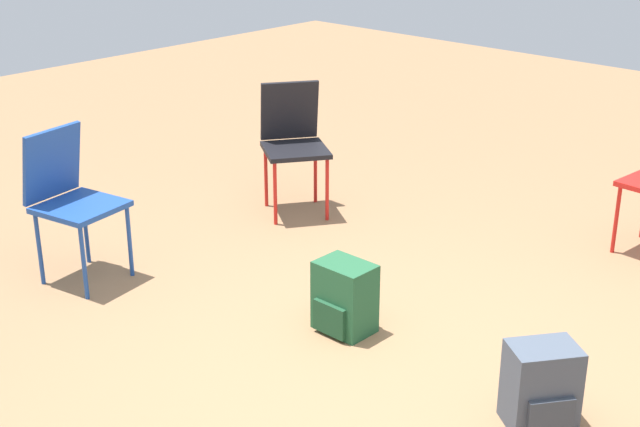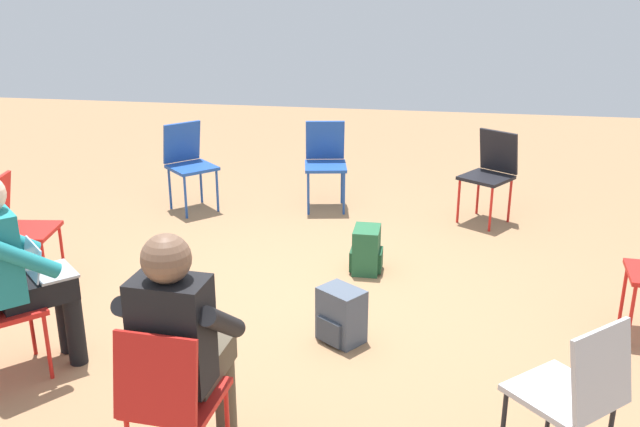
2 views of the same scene
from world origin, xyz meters
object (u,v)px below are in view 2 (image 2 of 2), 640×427
object	(u,v)px
chair_south	(169,396)
person_with_laptop	(15,264)
person_in_black	(182,338)
chair_north	(325,158)
chair_northwest	(188,160)
chair_southeast	(575,390)
backpack_by_empty_chair	(341,318)
chair_northeast	(491,170)
chair_west	(16,223)
backpack_near_laptop_user	(366,252)

from	to	relation	value
chair_south	person_with_laptop	xyz separation A→B (m)	(-1.22, 0.82, 0.20)
person_in_black	chair_north	bearing A→B (deg)	93.43
chair_south	chair_north	bearing A→B (deg)	93.29
chair_northwest	chair_southeast	xyz separation A→B (m)	(3.04, -3.48, 0.00)
chair_north	backpack_by_empty_chair	bearing A→B (deg)	90.59
chair_southeast	chair_northeast	bearing A→B (deg)	49.62
chair_west	backpack_near_laptop_user	xyz separation A→B (m)	(2.53, 0.67, -0.34)
chair_northwest	person_in_black	distance (m)	3.87
chair_northeast	chair_west	bearing A→B (deg)	63.59
chair_northwest	backpack_near_laptop_user	bearing A→B (deg)	100.98
chair_north	backpack_near_laptop_user	size ratio (longest dim) A/B	2.36
chair_west	chair_north	distance (m)	2.93
person_with_laptop	backpack_by_empty_chair	bearing A→B (deg)	64.50
chair_northwest	chair_northeast	size ratio (longest dim) A/B	1.00
backpack_near_laptop_user	chair_northwest	bearing A→B (deg)	146.75
chair_west	chair_north	world-z (taller)	same
backpack_near_laptop_user	chair_northeast	bearing A→B (deg)	53.11
chair_northeast	backpack_by_empty_chair	bearing A→B (deg)	100.61
backpack_by_empty_chair	chair_northeast	bearing A→B (deg)	66.70
chair_south	person_with_laptop	distance (m)	1.48
chair_southeast	chair_northwest	bearing A→B (deg)	88.23
chair_northeast	backpack_by_empty_chair	xyz separation A→B (m)	(-1.06, -2.46, -0.34)
chair_northwest	chair_northeast	world-z (taller)	same
chair_northwest	chair_southeast	bearing A→B (deg)	85.35
person_in_black	backpack_by_empty_chair	xyz separation A→B (m)	(0.57, 1.31, -0.54)
chair_northeast	person_in_black	xyz separation A→B (m)	(-1.63, -3.77, 0.20)
chair_northwest	chair_southeast	world-z (taller)	same
chair_west	chair_northeast	xyz separation A→B (m)	(3.55, 2.02, 0.00)
backpack_near_laptop_user	backpack_by_empty_chair	xyz separation A→B (m)	(-0.05, -1.11, 0.00)
chair_west	backpack_near_laptop_user	bearing A→B (deg)	97.20
chair_south	person_in_black	distance (m)	0.26
person_in_black	backpack_near_laptop_user	xyz separation A→B (m)	(0.62, 2.43, -0.54)
chair_north	backpack_near_laptop_user	bearing A→B (deg)	100.04
backpack_near_laptop_user	backpack_by_empty_chair	world-z (taller)	same
chair_southeast	backpack_by_empty_chair	size ratio (longest dim) A/B	2.36
chair_northwest	chair_west	xyz separation A→B (m)	(-0.66, -1.90, 0.00)
chair_northwest	chair_northeast	bearing A→B (deg)	136.65
backpack_by_empty_chair	chair_west	bearing A→B (deg)	169.96
chair_north	chair_northeast	xyz separation A→B (m)	(1.57, -0.15, 0.00)
chair_west	person_in_black	distance (m)	2.61
chair_northeast	backpack_near_laptop_user	distance (m)	1.72
person_with_laptop	person_in_black	xyz separation A→B (m)	(1.23, -0.65, 0.00)
chair_west	backpack_by_empty_chair	size ratio (longest dim) A/B	2.36
person_with_laptop	chair_southeast	bearing A→B (deg)	35.30
chair_north	chair_northeast	size ratio (longest dim) A/B	1.00
chair_northwest	chair_west	bearing A→B (deg)	24.95
chair_northeast	person_with_laptop	size ratio (longest dim) A/B	0.69
person_with_laptop	person_in_black	bearing A→B (deg)	16.39
chair_south	chair_west	bearing A→B (deg)	139.02
person_with_laptop	chair_northwest	bearing A→B (deg)	134.89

